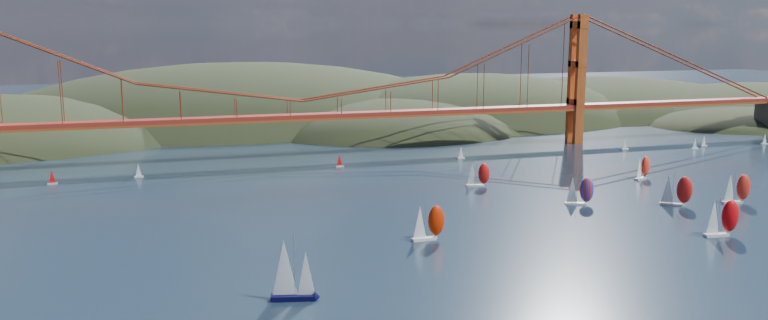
{
  "coord_description": "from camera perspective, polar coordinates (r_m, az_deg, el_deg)",
  "views": [
    {
      "loc": [
        -54.92,
        -103.02,
        50.84
      ],
      "look_at": [
        5.2,
        90.0,
        14.1
      ],
      "focal_mm": 35.0,
      "sensor_mm": 36.0,
      "label": 1
    }
  ],
  "objects": [
    {
      "name": "racer_2",
      "position": [
        227.52,
        21.34,
        -2.13
      ],
      "size": [
        8.47,
        7.26,
        9.82
      ],
      "rotation": [
        0.0,
        0.0,
        -0.62
      ],
      "color": "silver",
      "rests_on": "ground"
    },
    {
      "name": "distant_boat_8",
      "position": [
        288.04,
        5.89,
        0.56
      ],
      "size": [
        3.0,
        2.0,
        4.7
      ],
      "color": "silver",
      "rests_on": "ground"
    },
    {
      "name": "racer_4",
      "position": [
        237.49,
        25.26,
        -1.94
      ],
      "size": [
        8.5,
        3.98,
        9.59
      ],
      "rotation": [
        0.0,
        0.0,
        -0.13
      ],
      "color": "white",
      "rests_on": "ground"
    },
    {
      "name": "distant_boat_7",
      "position": [
        360.52,
        27.02,
        1.45
      ],
      "size": [
        3.0,
        2.0,
        4.7
      ],
      "color": "silver",
      "rests_on": "ground"
    },
    {
      "name": "racer_3",
      "position": [
        262.97,
        19.09,
        -0.52
      ],
      "size": [
        7.63,
        5.35,
        8.55
      ],
      "rotation": [
        0.0,
        0.0,
        0.42
      ],
      "color": "silver",
      "rests_on": "ground"
    },
    {
      "name": "headlands",
      "position": [
        399.22,
        -2.59,
        1.17
      ],
      "size": [
        725.0,
        225.0,
        96.0
      ],
      "color": "black",
      "rests_on": "ground"
    },
    {
      "name": "racer_0",
      "position": [
        178.99,
        3.35,
        -4.74
      ],
      "size": [
        8.24,
        3.4,
        9.44
      ],
      "rotation": [
        0.0,
        0.0,
        0.04
      ],
      "color": "white",
      "rests_on": "ground"
    },
    {
      "name": "distant_boat_2",
      "position": [
        263.62,
        -23.98,
        -1.19
      ],
      "size": [
        3.0,
        2.0,
        4.7
      ],
      "color": "silver",
      "rests_on": "ground"
    },
    {
      "name": "racer_rwb",
      "position": [
        220.21,
        14.64,
        -2.25
      ],
      "size": [
        8.1,
        5.54,
        9.07
      ],
      "rotation": [
        0.0,
        0.0,
        -0.4
      ],
      "color": "white",
      "rests_on": "ground"
    },
    {
      "name": "distant_boat_4",
      "position": [
        322.96,
        17.88,
        1.17
      ],
      "size": [
        3.0,
        2.0,
        4.7
      ],
      "color": "silver",
      "rests_on": "ground"
    },
    {
      "name": "sloop_navy",
      "position": [
        141.54,
        -7.12,
        -8.38
      ],
      "size": [
        8.7,
        5.69,
        12.95
      ],
      "rotation": [
        0.0,
        0.0,
        -0.23
      ],
      "color": "black",
      "rests_on": "ground"
    },
    {
      "name": "distant_boat_3",
      "position": [
        264.65,
        -18.21,
        -0.77
      ],
      "size": [
        3.0,
        2.0,
        4.7
      ],
      "color": "silver",
      "rests_on": "ground"
    },
    {
      "name": "distant_boat_5",
      "position": [
        334.24,
        22.61,
        1.17
      ],
      "size": [
        3.0,
        2.0,
        4.7
      ],
      "color": "silver",
      "rests_on": "ground"
    },
    {
      "name": "distant_boat_9",
      "position": [
        270.42,
        -3.4,
        -0.04
      ],
      "size": [
        3.0,
        2.0,
        4.7
      ],
      "color": "silver",
      "rests_on": "ground"
    },
    {
      "name": "racer_1",
      "position": [
        199.44,
        24.32,
        -3.98
      ],
      "size": [
        8.93,
        3.85,
        10.15
      ],
      "rotation": [
        0.0,
        0.0,
        -0.09
      ],
      "color": "white",
      "rests_on": "ground"
    },
    {
      "name": "distant_boat_6",
      "position": [
        343.98,
        23.2,
        1.37
      ],
      "size": [
        3.0,
        2.0,
        4.7
      ],
      "color": "silver",
      "rests_on": "ground"
    },
    {
      "name": "racer_5",
      "position": [
        239.22,
        7.15,
        -1.07
      ],
      "size": [
        7.55,
        4.22,
        8.47
      ],
      "rotation": [
        0.0,
        0.0,
        -0.24
      ],
      "color": "white",
      "rests_on": "ground"
    },
    {
      "name": "bridge",
      "position": [
        288.57,
        -6.69,
        6.53
      ],
      "size": [
        552.0,
        12.0,
        55.0
      ],
      "color": "maroon",
      "rests_on": "ground"
    }
  ]
}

